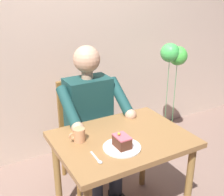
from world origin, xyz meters
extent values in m
cube|color=beige|center=(0.00, -1.22, 1.50)|extent=(6.40, 0.12, 3.00)
cube|color=olive|center=(0.00, 0.00, 0.70)|extent=(0.89, 0.67, 0.04)
cylinder|color=olive|center=(-0.38, 0.27, 0.35)|extent=(0.05, 0.05, 0.70)
cylinder|color=olive|center=(-0.38, -0.27, 0.35)|extent=(0.05, 0.05, 0.70)
cylinder|color=olive|center=(0.38, -0.27, 0.35)|extent=(0.05, 0.05, 0.70)
cube|color=brown|center=(0.00, -0.56, 0.44)|extent=(0.42, 0.42, 0.04)
cube|color=brown|center=(0.00, -0.75, 0.69)|extent=(0.38, 0.04, 0.45)
cylinder|color=brown|center=(-0.18, -0.38, 0.22)|extent=(0.04, 0.04, 0.44)
cylinder|color=brown|center=(0.18, -0.38, 0.22)|extent=(0.04, 0.04, 0.44)
cylinder|color=brown|center=(-0.18, -0.74, 0.22)|extent=(0.04, 0.04, 0.44)
cylinder|color=brown|center=(0.18, -0.74, 0.22)|extent=(0.04, 0.04, 0.44)
cube|color=#194341|center=(0.00, -0.54, 0.72)|extent=(0.36, 0.22, 0.51)
sphere|color=tan|center=(0.00, -0.54, 1.13)|extent=(0.21, 0.21, 0.21)
cylinder|color=tan|center=(0.00, -0.54, 1.01)|extent=(0.09, 0.09, 0.06)
cylinder|color=#194341|center=(-0.22, -0.40, 0.83)|extent=(0.08, 0.33, 0.26)
sphere|color=tan|center=(-0.22, -0.24, 0.73)|extent=(0.09, 0.09, 0.09)
cylinder|color=#194341|center=(0.22, -0.40, 0.83)|extent=(0.08, 0.33, 0.26)
sphere|color=tan|center=(0.22, -0.24, 0.73)|extent=(0.09, 0.09, 0.09)
cylinder|color=#28303C|center=(-0.09, -0.42, 0.44)|extent=(0.13, 0.38, 0.14)
cylinder|color=#28303C|center=(0.09, -0.42, 0.44)|extent=(0.13, 0.38, 0.14)
cylinder|color=#28303C|center=(-0.09, -0.24, 0.21)|extent=(0.11, 0.11, 0.42)
cylinder|color=#28303C|center=(0.09, -0.24, 0.21)|extent=(0.11, 0.11, 0.42)
cylinder|color=white|center=(0.07, 0.12, 0.72)|extent=(0.24, 0.24, 0.01)
cube|color=#562C1D|center=(0.07, 0.12, 0.76)|extent=(0.08, 0.11, 0.07)
cube|color=#D45E6E|center=(0.07, 0.12, 0.80)|extent=(0.08, 0.11, 0.01)
sphere|color=gold|center=(0.09, 0.10, 0.81)|extent=(0.02, 0.02, 0.02)
cylinder|color=tan|center=(0.27, -0.09, 0.76)|extent=(0.07, 0.07, 0.09)
torus|color=tan|center=(0.32, -0.09, 0.76)|extent=(0.05, 0.01, 0.05)
cylinder|color=black|center=(0.27, -0.09, 0.80)|extent=(0.07, 0.07, 0.01)
cube|color=silver|center=(0.26, 0.12, 0.72)|extent=(0.02, 0.11, 0.01)
ellipsoid|color=silver|center=(0.26, 0.19, 0.72)|extent=(0.03, 0.04, 0.01)
cylinder|color=#B2C1C6|center=(-0.95, -0.61, 0.11)|extent=(0.12, 0.12, 0.22)
sphere|color=#46C155|center=(-0.94, -0.67, 1.06)|extent=(0.19, 0.19, 0.19)
cylinder|color=#4C9956|center=(-0.94, -0.67, 0.59)|extent=(0.01, 0.01, 0.74)
sphere|color=#4CCB49|center=(-1.03, -0.65, 1.02)|extent=(0.19, 0.19, 0.19)
cylinder|color=#4C9956|center=(-1.03, -0.65, 0.57)|extent=(0.01, 0.01, 0.70)
camera|label=1|loc=(0.88, 1.42, 1.65)|focal=45.57mm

